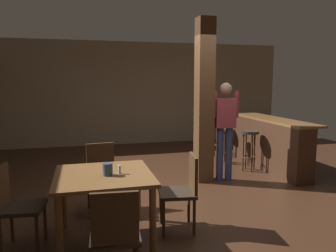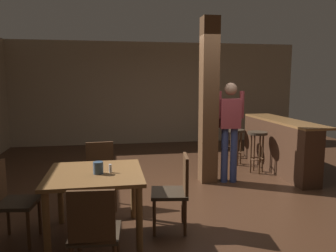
{
  "view_description": "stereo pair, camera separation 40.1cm",
  "coord_description": "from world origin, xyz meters",
  "px_view_note": "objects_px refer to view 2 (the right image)",
  "views": [
    {
      "loc": [
        -1.7,
        -4.55,
        1.76
      ],
      "look_at": [
        -0.49,
        0.06,
        1.09
      ],
      "focal_mm": 35.0,
      "sensor_mm": 36.0,
      "label": 1
    },
    {
      "loc": [
        -1.31,
        -4.63,
        1.76
      ],
      "look_at": [
        -0.49,
        0.06,
        1.09
      ],
      "focal_mm": 35.0,
      "sensor_mm": 36.0,
      "label": 2
    }
  ],
  "objects_px": {
    "chair_west": "(9,198)",
    "salt_shaker": "(110,168)",
    "chair_south": "(94,231)",
    "bar_stool_far": "(230,132)",
    "chair_east": "(176,188)",
    "bar_stool_mid": "(236,139)",
    "standing_person": "(230,125)",
    "dining_table": "(95,182)",
    "napkin_cup": "(98,168)",
    "bar_counter": "(278,145)",
    "bar_stool_near": "(257,142)",
    "chair_north": "(101,171)"
  },
  "relations": [
    {
      "from": "chair_east",
      "to": "salt_shaker",
      "type": "bearing_deg",
      "value": -175.3
    },
    {
      "from": "salt_shaker",
      "to": "bar_stool_near",
      "type": "distance_m",
      "value": 3.52
    },
    {
      "from": "chair_south",
      "to": "bar_stool_far",
      "type": "relative_size",
      "value": 1.15
    },
    {
      "from": "napkin_cup",
      "to": "bar_stool_mid",
      "type": "bearing_deg",
      "value": 46.42
    },
    {
      "from": "standing_person",
      "to": "bar_stool_mid",
      "type": "relative_size",
      "value": 2.31
    },
    {
      "from": "chair_east",
      "to": "chair_west",
      "type": "relative_size",
      "value": 1.0
    },
    {
      "from": "chair_south",
      "to": "bar_stool_far",
      "type": "height_order",
      "value": "chair_south"
    },
    {
      "from": "salt_shaker",
      "to": "bar_stool_near",
      "type": "height_order",
      "value": "salt_shaker"
    },
    {
      "from": "chair_west",
      "to": "standing_person",
      "type": "distance_m",
      "value": 3.54
    },
    {
      "from": "chair_north",
      "to": "chair_west",
      "type": "height_order",
      "value": "same"
    },
    {
      "from": "bar_stool_far",
      "to": "bar_stool_near",
      "type": "bearing_deg",
      "value": -88.22
    },
    {
      "from": "standing_person",
      "to": "bar_counter",
      "type": "xyz_separation_m",
      "value": [
        1.19,
        0.53,
        -0.49
      ]
    },
    {
      "from": "dining_table",
      "to": "standing_person",
      "type": "relative_size",
      "value": 0.6
    },
    {
      "from": "dining_table",
      "to": "chair_south",
      "type": "distance_m",
      "value": 0.94
    },
    {
      "from": "chair_west",
      "to": "bar_stool_far",
      "type": "bearing_deg",
      "value": 42.44
    },
    {
      "from": "bar_stool_near",
      "to": "bar_stool_mid",
      "type": "relative_size",
      "value": 1.06
    },
    {
      "from": "chair_north",
      "to": "salt_shaker",
      "type": "height_order",
      "value": "chair_north"
    },
    {
      "from": "standing_person",
      "to": "bar_stool_mid",
      "type": "height_order",
      "value": "standing_person"
    },
    {
      "from": "chair_north",
      "to": "bar_stool_far",
      "type": "distance_m",
      "value": 3.85
    },
    {
      "from": "chair_west",
      "to": "bar_stool_far",
      "type": "height_order",
      "value": "chair_west"
    },
    {
      "from": "bar_counter",
      "to": "bar_stool_near",
      "type": "xyz_separation_m",
      "value": [
        -0.46,
        -0.05,
        0.09
      ]
    },
    {
      "from": "bar_stool_far",
      "to": "dining_table",
      "type": "bearing_deg",
      "value": -129.58
    },
    {
      "from": "dining_table",
      "to": "bar_stool_far",
      "type": "relative_size",
      "value": 1.33
    },
    {
      "from": "chair_east",
      "to": "standing_person",
      "type": "bearing_deg",
      "value": 52.36
    },
    {
      "from": "bar_stool_far",
      "to": "chair_east",
      "type": "bearing_deg",
      "value": -119.56
    },
    {
      "from": "dining_table",
      "to": "bar_stool_near",
      "type": "distance_m",
      "value": 3.62
    },
    {
      "from": "napkin_cup",
      "to": "bar_stool_near",
      "type": "bearing_deg",
      "value": 37.47
    },
    {
      "from": "chair_north",
      "to": "bar_counter",
      "type": "xyz_separation_m",
      "value": [
        3.35,
        1.3,
        0.01
      ]
    },
    {
      "from": "chair_west",
      "to": "salt_shaker",
      "type": "bearing_deg",
      "value": -3.11
    },
    {
      "from": "chair_south",
      "to": "standing_person",
      "type": "height_order",
      "value": "standing_person"
    },
    {
      "from": "chair_west",
      "to": "bar_counter",
      "type": "distance_m",
      "value": 4.81
    },
    {
      "from": "napkin_cup",
      "to": "bar_stool_mid",
      "type": "xyz_separation_m",
      "value": [
        2.71,
        2.85,
        -0.27
      ]
    },
    {
      "from": "chair_west",
      "to": "bar_stool_far",
      "type": "xyz_separation_m",
      "value": [
        3.79,
        3.47,
        0.08
      ]
    },
    {
      "from": "chair_south",
      "to": "salt_shaker",
      "type": "xyz_separation_m",
      "value": [
        0.14,
        0.89,
        0.29
      ]
    },
    {
      "from": "chair_south",
      "to": "bar_stool_far",
      "type": "bearing_deg",
      "value": 57.13
    },
    {
      "from": "chair_north",
      "to": "bar_stool_mid",
      "type": "height_order",
      "value": "chair_north"
    },
    {
      "from": "chair_east",
      "to": "bar_stool_mid",
      "type": "xyz_separation_m",
      "value": [
        1.84,
        2.77,
        0.05
      ]
    },
    {
      "from": "chair_north",
      "to": "bar_stool_mid",
      "type": "relative_size",
      "value": 1.2
    },
    {
      "from": "bar_stool_mid",
      "to": "chair_west",
      "type": "bearing_deg",
      "value": -142.93
    },
    {
      "from": "dining_table",
      "to": "standing_person",
      "type": "distance_m",
      "value": 2.77
    },
    {
      "from": "chair_south",
      "to": "salt_shaker",
      "type": "distance_m",
      "value": 0.95
    },
    {
      "from": "standing_person",
      "to": "salt_shaker",
      "type": "bearing_deg",
      "value": -139.73
    },
    {
      "from": "dining_table",
      "to": "standing_person",
      "type": "xyz_separation_m",
      "value": [
        2.19,
        1.67,
        0.36
      ]
    },
    {
      "from": "bar_stool_mid",
      "to": "chair_south",
      "type": "bearing_deg",
      "value": -126.26
    },
    {
      "from": "dining_table",
      "to": "bar_stool_mid",
      "type": "distance_m",
      "value": 3.92
    },
    {
      "from": "napkin_cup",
      "to": "standing_person",
      "type": "xyz_separation_m",
      "value": [
        2.15,
        1.73,
        0.18
      ]
    },
    {
      "from": "bar_counter",
      "to": "bar_stool_near",
      "type": "relative_size",
      "value": 2.98
    },
    {
      "from": "napkin_cup",
      "to": "chair_west",
      "type": "bearing_deg",
      "value": 175.03
    },
    {
      "from": "salt_shaker",
      "to": "bar_counter",
      "type": "relative_size",
      "value": 0.04
    },
    {
      "from": "dining_table",
      "to": "chair_east",
      "type": "distance_m",
      "value": 0.93
    }
  ]
}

